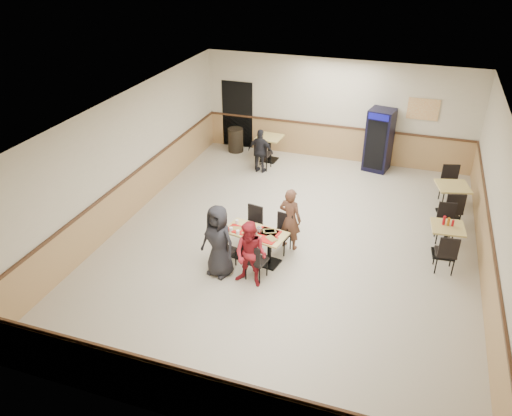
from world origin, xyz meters
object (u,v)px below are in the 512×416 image
(side_table_far, at_px, (451,195))
(trash_bin, at_px, (236,140))
(pepsi_cooler, at_px, (379,140))
(diner_woman_right, at_px, (251,255))
(lone_diner, at_px, (261,151))
(diner_man_opposite, at_px, (290,219))
(main_table, at_px, (256,241))
(back_table, at_px, (270,145))
(side_table_near, at_px, (446,236))
(diner_woman_left, at_px, (218,241))

(side_table_far, bearing_deg, trash_bin, 161.71)
(side_table_far, xyz_separation_m, pepsi_cooler, (-2.00, 2.14, 0.37))
(diner_woman_right, bearing_deg, lone_diner, 113.74)
(diner_man_opposite, distance_m, pepsi_cooler, 4.96)
(main_table, relative_size, diner_woman_right, 0.99)
(diner_man_opposite, relative_size, side_table_far, 1.59)
(diner_woman_right, xyz_separation_m, lone_diner, (-1.44, 5.04, -0.05))
(back_table, bearing_deg, side_table_near, -35.88)
(diner_woman_right, xyz_separation_m, diner_man_opposite, (0.37, 1.52, 0.02))
(diner_woman_left, xyz_separation_m, lone_diner, (-0.72, 4.90, -0.13))
(lone_diner, distance_m, side_table_near, 5.75)
(back_table, distance_m, trash_bin, 1.27)
(main_table, height_order, side_table_near, side_table_near)
(pepsi_cooler, bearing_deg, back_table, -161.95)
(diner_woman_left, xyz_separation_m, side_table_near, (4.32, 2.13, -0.29))
(diner_woman_right, distance_m, trash_bin, 6.80)
(diner_woman_right, relative_size, lone_diner, 1.08)
(diner_man_opposite, xyz_separation_m, back_table, (-1.81, 4.38, -0.21))
(side_table_near, height_order, pepsi_cooler, pepsi_cooler)
(back_table, bearing_deg, lone_diner, -90.00)
(pepsi_cooler, bearing_deg, diner_woman_left, -100.55)
(diner_woman_left, relative_size, side_table_near, 2.10)
(diner_woman_left, bearing_deg, diner_man_opposite, 67.65)
(diner_man_opposite, xyz_separation_m, side_table_near, (3.22, 0.74, -0.24))
(main_table, distance_m, diner_woman_left, 0.94)
(side_table_far, bearing_deg, diner_woman_right, -131.73)
(lone_diner, relative_size, side_table_near, 1.75)
(lone_diner, bearing_deg, trash_bin, -40.26)
(main_table, xyz_separation_m, diner_woman_right, (0.17, -0.82, 0.24))
(main_table, bearing_deg, pepsi_cooler, 81.45)
(diner_woman_right, bearing_deg, back_table, 111.49)
(diner_man_opposite, xyz_separation_m, side_table_far, (3.33, 2.63, -0.19))
(main_table, distance_m, diner_man_opposite, 0.92)
(main_table, relative_size, side_table_near, 1.87)
(diner_woman_left, bearing_deg, side_table_far, 58.19)
(pepsi_cooler, relative_size, trash_bin, 2.40)
(lone_diner, xyz_separation_m, side_table_far, (5.14, -0.89, -0.12))
(diner_man_opposite, height_order, trash_bin, diner_man_opposite)
(side_table_near, xyz_separation_m, side_table_far, (0.10, 1.89, 0.05))
(diner_woman_right, relative_size, diner_man_opposite, 0.97)
(diner_man_opposite, distance_m, back_table, 4.75)
(trash_bin, bearing_deg, side_table_near, -32.55)
(pepsi_cooler, bearing_deg, side_table_far, -36.11)
(lone_diner, height_order, pepsi_cooler, pepsi_cooler)
(diner_woman_left, height_order, side_table_far, diner_woman_left)
(side_table_near, height_order, side_table_far, side_table_far)
(main_table, bearing_deg, diner_woman_right, -67.62)
(side_table_near, bearing_deg, diner_man_opposite, -167.04)
(diner_man_opposite, xyz_separation_m, trash_bin, (-3.03, 4.73, -0.34))
(diner_woman_right, bearing_deg, trash_bin, 120.81)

